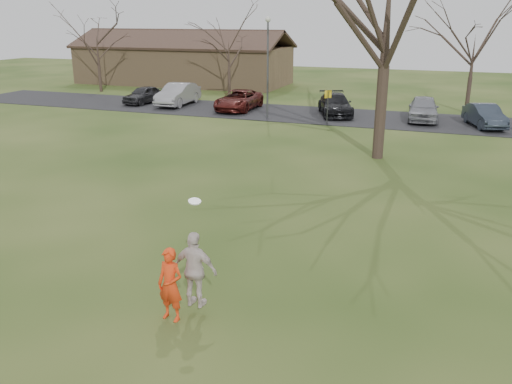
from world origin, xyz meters
TOP-DOWN VIEW (x-y plane):
  - ground at (0.00, 0.00)m, footprint 120.00×120.00m
  - parking_strip at (0.00, 25.00)m, footprint 62.00×6.50m
  - player_defender at (-0.25, -0.63)m, footprint 0.65×0.46m
  - car_0 at (-16.79, 25.32)m, footprint 1.95×3.91m
  - car_1 at (-13.97, 25.44)m, footprint 1.87×4.86m
  - car_2 at (-8.99, 25.02)m, footprint 2.35×4.96m
  - car_3 at (-2.22, 25.33)m, footprint 3.42×5.14m
  - car_4 at (3.37, 25.28)m, footprint 2.06×4.53m
  - car_5 at (6.91, 24.42)m, footprint 2.60×4.24m
  - catching_play at (0.18, -0.28)m, footprint 1.02×0.55m
  - building at (-20.00, 38.00)m, footprint 20.60×8.50m
  - lamp_post at (-6.00, 22.50)m, footprint 0.34×0.34m
  - sign_yellow at (-2.00, 22.00)m, footprint 0.35×0.35m
  - small_tree_row at (4.38, 30.06)m, footprint 55.00×5.90m

SIDE VIEW (x-z plane):
  - ground at x=0.00m, z-range 0.00..0.00m
  - parking_strip at x=0.00m, z-range 0.00..0.04m
  - car_0 at x=-16.79m, z-range 0.04..1.32m
  - car_5 at x=6.91m, z-range 0.04..1.36m
  - car_2 at x=-8.99m, z-range 0.04..1.41m
  - car_3 at x=-2.22m, z-range 0.04..1.42m
  - car_4 at x=3.37m, z-range 0.04..1.55m
  - player_defender at x=-0.25m, z-range 0.00..1.65m
  - car_1 at x=-13.97m, z-range 0.04..1.62m
  - catching_play at x=0.18m, z-range -0.12..2.29m
  - sign_yellow at x=-2.00m, z-range 0.41..2.49m
  - building at x=-20.00m, z-range -0.64..4.50m
  - small_tree_row at x=4.38m, z-range -0.36..8.14m
  - lamp_post at x=-6.00m, z-range 0.83..7.10m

